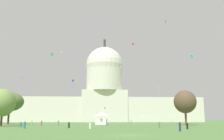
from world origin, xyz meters
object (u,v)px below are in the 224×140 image
at_px(person_grey_mid_center, 58,123).
at_px(kite_white_high, 121,67).
at_px(kite_gold_high, 61,53).
at_px(tree_west_far, 10,102).
at_px(kite_blue_low, 73,82).
at_px(person_white_front_right, 90,126).
at_px(event_tent, 102,118).
at_px(kite_black_high, 166,22).
at_px(person_navy_front_left, 180,127).
at_px(tree_east_near, 185,102).
at_px(person_black_near_tree_west, 187,126).
at_px(kite_magenta_mid, 21,79).
at_px(person_tan_mid_left, 32,123).
at_px(person_teal_front_center, 25,125).
at_px(person_grey_deep_crowd, 90,125).
at_px(kite_cyan_mid, 192,56).
at_px(kite_red_mid, 133,44).
at_px(person_olive_near_tree_east, 159,125).
at_px(person_denim_lawn_far_left, 21,124).
at_px(kite_yellow_mid, 159,88).
at_px(kite_green_mid, 52,54).
at_px(person_red_back_right, 42,123).
at_px(kite_violet_low, 105,108).
at_px(person_black_mid_right, 69,125).
at_px(capitol_building, 104,95).
at_px(tree_west_mid, 3,103).

relative_size(person_grey_mid_center, kite_white_high, 2.42).
bearing_deg(kite_gold_high, tree_west_far, -61.11).
bearing_deg(kite_blue_low, tree_west_far, 20.34).
bearing_deg(person_white_front_right, event_tent, -33.95).
bearing_deg(kite_black_high, person_navy_front_left, 36.16).
bearing_deg(tree_east_near, tree_west_far, 165.19).
height_order(person_black_near_tree_west, kite_gold_high, kite_gold_high).
height_order(person_black_near_tree_west, person_navy_front_left, person_navy_front_left).
xyz_separation_m(person_black_near_tree_west, kite_magenta_mid, (-49.80, 52.90, 17.52)).
height_order(person_tan_mid_left, person_teal_front_center, person_teal_front_center).
bearing_deg(person_navy_front_left, person_grey_deep_crowd, -52.46).
height_order(event_tent, person_grey_mid_center, event_tent).
height_order(tree_east_near, kite_cyan_mid, kite_cyan_mid).
distance_m(person_tan_mid_left, kite_red_mid, 51.19).
distance_m(event_tent, person_olive_near_tree_east, 43.36).
distance_m(person_tan_mid_left, person_denim_lawn_far_left, 22.22).
bearing_deg(kite_black_high, kite_blue_low, -7.49).
relative_size(person_grey_deep_crowd, kite_white_high, 2.06).
distance_m(person_black_near_tree_west, person_tan_mid_left, 57.64).
height_order(tree_east_near, kite_yellow_mid, kite_yellow_mid).
height_order(kite_green_mid, kite_yellow_mid, kite_green_mid).
bearing_deg(person_olive_near_tree_east, tree_east_near, 155.02).
bearing_deg(person_olive_near_tree_east, tree_west_far, -129.53).
bearing_deg(person_grey_mid_center, kite_black_high, -52.85).
distance_m(person_grey_deep_crowd, kite_black_high, 89.53).
relative_size(kite_black_high, kite_yellow_mid, 0.50).
bearing_deg(person_red_back_right, kite_blue_low, -82.96).
distance_m(person_olive_near_tree_east, kite_blue_low, 46.46).
relative_size(tree_west_far, kite_violet_low, 15.51).
height_order(person_teal_front_center, kite_gold_high, kite_gold_high).
height_order(person_olive_near_tree_east, kite_white_high, kite_white_high).
distance_m(person_grey_deep_crowd, kite_gold_high, 98.98).
bearing_deg(person_navy_front_left, tree_west_far, -54.70).
relative_size(event_tent, kite_black_high, 4.95).
bearing_deg(event_tent, kite_red_mid, 11.24).
height_order(person_navy_front_left, kite_black_high, kite_black_high).
height_order(person_white_front_right, person_black_mid_right, person_white_front_right).
bearing_deg(person_grey_mid_center, capitol_building, -12.96).
bearing_deg(kite_yellow_mid, person_white_front_right, 130.53).
distance_m(person_white_front_right, person_black_mid_right, 7.44).
relative_size(person_white_front_right, person_black_near_tree_west, 1.06).
distance_m(person_white_front_right, kite_black_high, 93.73).
bearing_deg(kite_black_high, capitol_building, -107.75).
height_order(tree_west_mid, person_black_mid_right, tree_west_mid).
height_order(capitol_building, kite_green_mid, capitol_building).
height_order(tree_west_mid, kite_black_high, kite_black_high).
xyz_separation_m(person_grey_deep_crowd, kite_gold_high, (-19.06, 88.31, 40.44)).
distance_m(tree_west_mid, person_red_back_right, 15.52).
relative_size(tree_west_mid, kite_gold_high, 2.97).
xyz_separation_m(tree_west_far, person_red_back_right, (17.99, -22.21, -8.54)).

